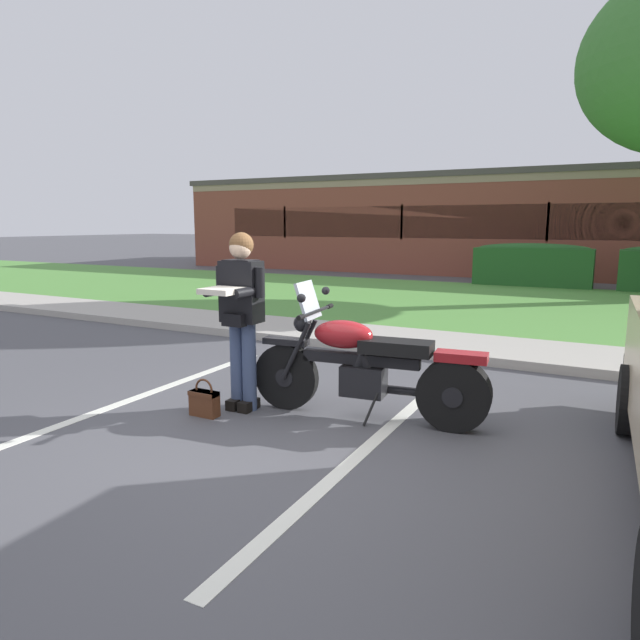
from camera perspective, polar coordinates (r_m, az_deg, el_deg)
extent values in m
plane|color=#4C4C51|center=(4.85, -3.08, -11.92)|extent=(140.00, 140.00, 0.00)
cube|color=#ADA89E|center=(7.79, 9.78, -3.24)|extent=(60.00, 0.20, 0.12)
cube|color=#ADA89E|center=(8.59, 11.55, -2.22)|extent=(60.00, 1.50, 0.08)
cube|color=#518E3D|center=(13.07, 17.36, 1.55)|extent=(60.00, 7.83, 0.06)
cube|color=silver|center=(6.19, -18.26, -7.52)|extent=(0.16, 4.40, 0.01)
cube|color=silver|center=(4.74, 5.07, -12.41)|extent=(0.16, 4.40, 0.01)
cylinder|color=black|center=(5.52, -3.40, -5.70)|extent=(0.65, 0.17, 0.64)
cylinder|color=black|center=(5.52, -3.40, -5.70)|extent=(0.19, 0.14, 0.18)
cylinder|color=black|center=(5.08, 13.33, -7.31)|extent=(0.66, 0.25, 0.64)
cylinder|color=black|center=(5.08, 13.33, -7.31)|extent=(0.20, 0.22, 0.18)
cube|color=black|center=(5.44, -3.44, -2.14)|extent=(0.45, 0.19, 0.06)
cube|color=maroon|center=(4.99, 14.05, -3.62)|extent=(0.46, 0.25, 0.08)
cylinder|color=black|center=(5.33, -2.47, -3.17)|extent=(0.31, 0.08, 0.58)
cylinder|color=black|center=(5.47, -1.79, -2.82)|extent=(0.31, 0.08, 0.58)
sphere|color=black|center=(5.34, -1.79, -0.32)|extent=(0.17, 0.17, 0.17)
cylinder|color=black|center=(5.26, -0.39, 0.87)|extent=(0.11, 0.72, 0.03)
cylinder|color=black|center=(4.93, -1.95, 0.27)|extent=(0.05, 0.10, 0.04)
cylinder|color=black|center=(5.59, 0.98, 1.40)|extent=(0.05, 0.10, 0.04)
sphere|color=black|center=(4.97, -1.90, 2.21)|extent=(0.08, 0.08, 0.08)
sphere|color=black|center=(5.53, 0.57, 2.97)|extent=(0.08, 0.08, 0.08)
cube|color=#B2BCC6|center=(5.28, -1.20, 1.99)|extent=(0.18, 0.37, 0.35)
cube|color=black|center=(5.20, 4.11, -3.95)|extent=(1.10, 0.22, 0.10)
ellipsoid|color=maroon|center=(5.20, 2.35, -1.44)|extent=(0.59, 0.38, 0.26)
cube|color=black|center=(5.08, 7.68, -2.71)|extent=(0.67, 0.35, 0.12)
cube|color=black|center=(5.24, 4.40, -6.10)|extent=(0.42, 0.28, 0.28)
cylinder|color=black|center=(5.21, 4.06, -4.37)|extent=(0.19, 0.14, 0.21)
cylinder|color=black|center=(5.19, 4.78, -4.44)|extent=(0.19, 0.14, 0.21)
cylinder|color=black|center=(5.31, 8.68, -7.10)|extent=(0.61, 0.15, 0.08)
cylinder|color=black|center=(5.27, 10.82, -7.29)|extent=(0.61, 0.15, 0.08)
cylinder|color=black|center=(5.12, 5.13, -8.94)|extent=(0.11, 0.13, 0.30)
cube|color=black|center=(5.58, -7.17, -8.50)|extent=(0.11, 0.24, 0.10)
cube|color=black|center=(5.65, -8.35, -8.27)|extent=(0.11, 0.24, 0.10)
cylinder|color=#3D4C70|center=(5.49, -7.14, -4.67)|extent=(0.14, 0.14, 0.86)
cylinder|color=#3D4C70|center=(5.57, -8.33, -4.50)|extent=(0.14, 0.14, 0.86)
cube|color=black|center=(5.39, -7.91, 2.85)|extent=(0.38, 0.22, 0.58)
cube|color=black|center=(5.37, -7.98, 5.71)|extent=(0.30, 0.20, 0.06)
sphere|color=beige|center=(5.36, -8.01, 7.20)|extent=(0.21, 0.21, 0.21)
sphere|color=brown|center=(5.37, -7.93, 7.53)|extent=(0.23, 0.23, 0.23)
cube|color=black|center=(5.33, -8.65, 0.02)|extent=(0.22, 0.10, 0.12)
cylinder|color=black|center=(5.17, -7.49, 2.79)|extent=(0.09, 0.34, 0.09)
cylinder|color=black|center=(5.36, -10.30, 2.95)|extent=(0.09, 0.34, 0.09)
cylinder|color=black|center=(5.24, -6.09, 3.79)|extent=(0.10, 0.10, 0.28)
cylinder|color=black|center=(5.50, -9.94, 3.97)|extent=(0.10, 0.10, 0.28)
cube|color=beige|center=(5.15, -9.85, 2.92)|extent=(0.32, 0.32, 0.05)
cube|color=#562D19|center=(5.47, -11.56, -8.24)|extent=(0.28, 0.12, 0.24)
cube|color=#562D19|center=(5.43, -11.63, -7.25)|extent=(0.28, 0.13, 0.04)
torus|color=#562D19|center=(5.42, -11.61, -6.83)|extent=(0.20, 0.02, 0.20)
cylinder|color=black|center=(5.54, 29.07, -7.12)|extent=(0.26, 0.61, 0.60)
cube|color=#235623|center=(17.03, 20.59, 4.93)|extent=(3.13, 0.90, 1.10)
ellipsoid|color=#235623|center=(17.00, 20.70, 6.78)|extent=(2.97, 0.84, 0.28)
cube|color=brown|center=(23.35, 23.08, 8.65)|extent=(27.99, 8.57, 3.33)
cube|color=#998466|center=(19.18, 22.24, 13.26)|extent=(27.99, 0.10, 0.24)
cube|color=#4C4742|center=(23.41, 23.37, 12.96)|extent=(28.27, 8.65, 0.20)
cube|color=#1E282D|center=(19.12, 21.97, 9.15)|extent=(23.79, 0.06, 1.10)
cube|color=brown|center=(22.25, -3.55, 9.81)|extent=(0.08, 0.04, 1.20)
cube|color=brown|center=(20.19, 8.24, 9.74)|extent=(0.08, 0.04, 1.20)
cube|color=brown|center=(19.11, 21.96, 9.15)|extent=(0.08, 0.04, 1.20)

